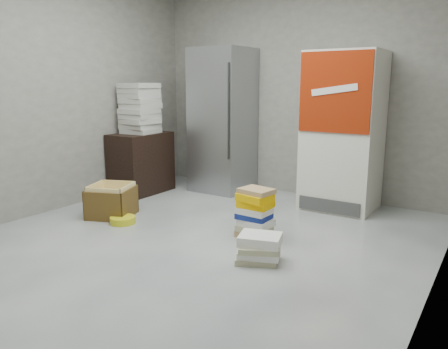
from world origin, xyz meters
TOP-DOWN VIEW (x-y plane):
  - ground at (0.00, 0.00)m, footprint 5.00×5.00m
  - room_shell at (0.00, 0.00)m, footprint 4.04×5.04m
  - steel_fridge at (-0.90, 2.13)m, footprint 0.70×0.72m
  - coke_cooler at (0.75, 2.12)m, footprint 0.80×0.73m
  - wood_shelf at (-1.73, 1.40)m, footprint 0.50×0.80m
  - supply_box_stack at (-1.72, 1.40)m, footprint 0.44×0.45m
  - phonebook_stack_main at (0.42, 0.67)m, footprint 0.35×0.29m
  - phonebook_stack_side at (0.73, 0.18)m, footprint 0.45×0.39m
  - cardboard_box at (-1.24, 0.41)m, footprint 0.58×0.58m
  - bucket_lid at (-0.96, 0.29)m, footprint 0.27×0.27m

SIDE VIEW (x-z plane):
  - ground at x=0.00m, z-range 0.00..0.00m
  - bucket_lid at x=-0.96m, z-range 0.00..0.07m
  - phonebook_stack_side at x=0.73m, z-range 0.00..0.23m
  - cardboard_box at x=-1.24m, z-range -0.03..0.33m
  - phonebook_stack_main at x=0.42m, z-range 0.00..0.48m
  - wood_shelf at x=-1.73m, z-range 0.00..0.80m
  - coke_cooler at x=0.75m, z-range 0.00..1.80m
  - steel_fridge at x=-0.90m, z-range 0.00..1.90m
  - supply_box_stack at x=-1.72m, z-range 0.80..1.45m
  - room_shell at x=0.00m, z-range 0.39..3.21m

